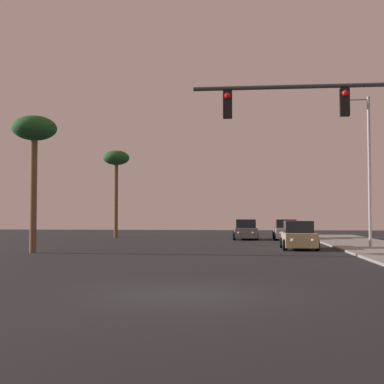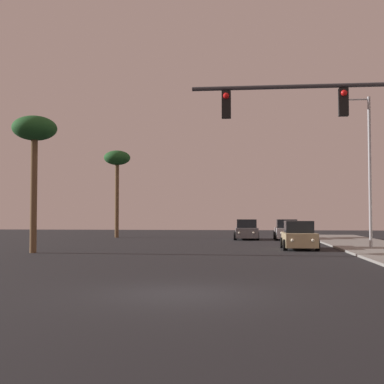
{
  "view_description": "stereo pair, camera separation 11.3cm",
  "coord_description": "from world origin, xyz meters",
  "px_view_note": "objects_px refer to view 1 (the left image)",
  "views": [
    {
      "loc": [
        1.65,
        -13.66,
        2.0
      ],
      "look_at": [
        -1.23,
        14.67,
        3.26
      ],
      "focal_mm": 50.0,
      "sensor_mm": 36.0,
      "label": 1
    },
    {
      "loc": [
        1.76,
        -13.64,
        2.0
      ],
      "look_at": [
        -1.23,
        14.67,
        3.26
      ],
      "focal_mm": 50.0,
      "sensor_mm": 36.0,
      "label": 2
    }
  ],
  "objects_px": {
    "palm_tree_near": "(34,134)",
    "street_lamp": "(367,163)",
    "car_silver": "(286,231)",
    "car_grey": "(246,230)",
    "traffic_light_mast": "(359,130)",
    "car_tan": "(299,236)",
    "palm_tree_far": "(116,162)"
  },
  "relations": [
    {
      "from": "palm_tree_near",
      "to": "street_lamp",
      "type": "bearing_deg",
      "value": 15.1
    },
    {
      "from": "street_lamp",
      "to": "palm_tree_near",
      "type": "bearing_deg",
      "value": -164.9
    },
    {
      "from": "car_silver",
      "to": "car_grey",
      "type": "relative_size",
      "value": 0.99
    },
    {
      "from": "car_silver",
      "to": "traffic_light_mast",
      "type": "xyz_separation_m",
      "value": [
        0.39,
        -27.14,
        3.98
      ]
    },
    {
      "from": "car_grey",
      "to": "car_tan",
      "type": "relative_size",
      "value": 1.01
    },
    {
      "from": "car_grey",
      "to": "palm_tree_near",
      "type": "relative_size",
      "value": 0.59
    },
    {
      "from": "traffic_light_mast",
      "to": "car_grey",
      "type": "bearing_deg",
      "value": 97.69
    },
    {
      "from": "car_grey",
      "to": "palm_tree_far",
      "type": "distance_m",
      "value": 13.54
    },
    {
      "from": "car_silver",
      "to": "palm_tree_near",
      "type": "relative_size",
      "value": 0.58
    },
    {
      "from": "car_tan",
      "to": "palm_tree_near",
      "type": "distance_m",
      "value": 16.19
    },
    {
      "from": "car_grey",
      "to": "traffic_light_mast",
      "type": "xyz_separation_m",
      "value": [
        3.69,
        -27.32,
        3.98
      ]
    },
    {
      "from": "traffic_light_mast",
      "to": "palm_tree_far",
      "type": "relative_size",
      "value": 0.97
    },
    {
      "from": "car_silver",
      "to": "street_lamp",
      "type": "relative_size",
      "value": 0.48
    },
    {
      "from": "car_grey",
      "to": "traffic_light_mast",
      "type": "height_order",
      "value": "traffic_light_mast"
    },
    {
      "from": "traffic_light_mast",
      "to": "palm_tree_near",
      "type": "bearing_deg",
      "value": 146.12
    },
    {
      "from": "traffic_light_mast",
      "to": "street_lamp",
      "type": "bearing_deg",
      "value": 76.72
    },
    {
      "from": "car_tan",
      "to": "car_grey",
      "type": "bearing_deg",
      "value": -76.1
    },
    {
      "from": "car_silver",
      "to": "street_lamp",
      "type": "bearing_deg",
      "value": 108.5
    },
    {
      "from": "car_grey",
      "to": "palm_tree_far",
      "type": "xyz_separation_m",
      "value": [
        -11.76,
        2.76,
        6.11
      ]
    },
    {
      "from": "car_tan",
      "to": "traffic_light_mast",
      "type": "bearing_deg",
      "value": 92.02
    },
    {
      "from": "car_grey",
      "to": "traffic_light_mast",
      "type": "relative_size",
      "value": 0.56
    },
    {
      "from": "car_silver",
      "to": "traffic_light_mast",
      "type": "height_order",
      "value": "traffic_light_mast"
    },
    {
      "from": "car_silver",
      "to": "car_grey",
      "type": "bearing_deg",
      "value": -2.81
    },
    {
      "from": "palm_tree_far",
      "to": "car_silver",
      "type": "bearing_deg",
      "value": -11.05
    },
    {
      "from": "car_tan",
      "to": "traffic_light_mast",
      "type": "xyz_separation_m",
      "value": [
        0.55,
        -14.7,
        3.98
      ]
    },
    {
      "from": "car_grey",
      "to": "palm_tree_far",
      "type": "bearing_deg",
      "value": -15.05
    },
    {
      "from": "car_grey",
      "to": "car_tan",
      "type": "distance_m",
      "value": 13.0
    },
    {
      "from": "car_silver",
      "to": "palm_tree_near",
      "type": "xyz_separation_m",
      "value": [
        -14.63,
        -17.06,
        5.62
      ]
    },
    {
      "from": "street_lamp",
      "to": "palm_tree_far",
      "type": "relative_size",
      "value": 1.13
    },
    {
      "from": "street_lamp",
      "to": "traffic_light_mast",
      "type": "bearing_deg",
      "value": -103.28
    },
    {
      "from": "car_tan",
      "to": "palm_tree_near",
      "type": "height_order",
      "value": "palm_tree_near"
    },
    {
      "from": "traffic_light_mast",
      "to": "car_silver",
      "type": "bearing_deg",
      "value": 90.82
    }
  ]
}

